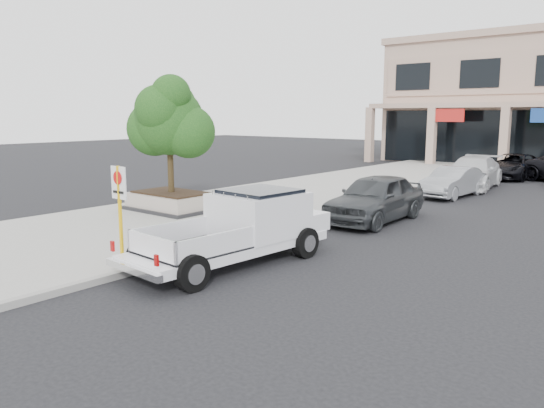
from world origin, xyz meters
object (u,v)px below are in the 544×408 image
(no_parking_sign, at_px, (120,200))
(pickup_truck, at_px, (230,229))
(curb_car_a, at_px, (375,198))
(curb_car_c, at_px, (472,173))
(planter_tree, at_px, (175,121))
(planter, at_px, (172,201))
(curb_car_b, at_px, (453,182))
(curb_car_d, at_px, (513,166))

(no_parking_sign, relative_size, pickup_truck, 0.41)
(pickup_truck, distance_m, curb_car_a, 7.05)
(no_parking_sign, bearing_deg, curb_car_c, 85.03)
(planter_tree, height_order, curb_car_c, planter_tree)
(planter, xyz_separation_m, curb_car_c, (6.18, 14.12, 0.31))
(planter, height_order, no_parking_sign, no_parking_sign)
(planter_tree, distance_m, pickup_truck, 7.69)
(planter_tree, relative_size, curb_car_b, 0.99)
(curb_car_a, bearing_deg, curb_car_c, 90.22)
(pickup_truck, xyz_separation_m, curb_car_d, (0.21, 23.23, -0.18))
(no_parking_sign, bearing_deg, curb_car_d, 85.19)
(curb_car_a, xyz_separation_m, curb_car_b, (-0.01, 7.16, -0.15))
(planter_tree, xyz_separation_m, pickup_truck, (6.26, -3.69, -2.53))
(planter_tree, distance_m, curb_car_a, 7.66)
(planter_tree, bearing_deg, curb_car_a, 27.81)
(curb_car_a, bearing_deg, pickup_truck, -92.43)
(planter_tree, bearing_deg, curb_car_c, 66.59)
(planter, xyz_separation_m, curb_car_a, (6.50, 3.51, 0.34))
(planter_tree, xyz_separation_m, curb_car_b, (6.36, 10.52, -2.74))
(no_parking_sign, bearing_deg, planter, 130.20)
(pickup_truck, distance_m, curb_car_c, 17.66)
(planter, height_order, planter_tree, planter_tree)
(planter, xyz_separation_m, planter_tree, (0.13, 0.15, 2.94))
(planter_tree, height_order, no_parking_sign, planter_tree)
(planter_tree, height_order, curb_car_b, planter_tree)
(curb_car_c, bearing_deg, pickup_truck, -95.84)
(curb_car_a, bearing_deg, planter_tree, -153.70)
(planter, relative_size, pickup_truck, 0.57)
(no_parking_sign, height_order, curb_car_b, no_parking_sign)
(curb_car_c, bearing_deg, curb_car_a, -94.78)
(planter_tree, xyz_separation_m, curb_car_a, (6.37, 3.36, -2.60))
(planter, bearing_deg, curb_car_a, 28.38)
(planter, bearing_deg, pickup_truck, -28.93)
(planter_tree, xyz_separation_m, curb_car_d, (6.46, 19.54, -2.70))
(curb_car_b, xyz_separation_m, curb_car_d, (0.10, 9.02, 0.04))
(pickup_truck, bearing_deg, curb_car_b, 93.79)
(planter, distance_m, curb_car_d, 20.77)
(planter, height_order, curb_car_d, curb_car_d)
(curb_car_a, bearing_deg, curb_car_b, 88.55)
(planter, relative_size, curb_car_d, 0.63)
(planter_tree, relative_size, pickup_truck, 0.71)
(planter, height_order, curb_car_a, curb_car_a)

